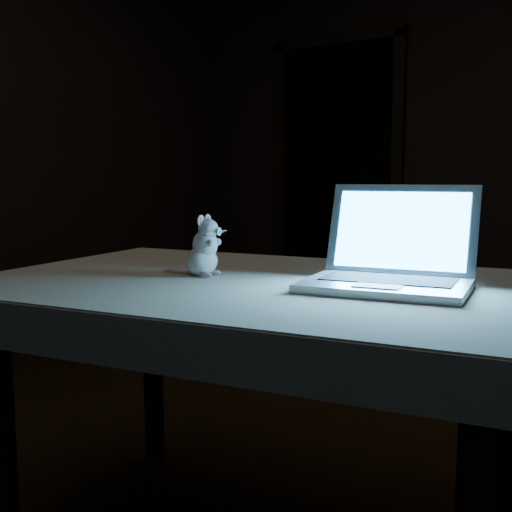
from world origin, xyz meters
The scene contains 7 objects.
floor centered at (0.00, 0.00, 0.00)m, with size 5.00×5.00×0.00m, color black.
back_wall centered at (0.00, 2.50, 1.30)m, with size 4.50×0.04×2.60m, color black.
doorway centered at (-1.10, 2.50, 1.06)m, with size 1.06×0.36×2.13m, color black, non-canonical shape.
table centered at (0.17, -0.34, 0.40)m, with size 1.48×0.95×0.79m, color black, non-canonical shape.
tablecloth centered at (0.18, -0.36, 0.75)m, with size 1.60×1.07×0.12m, color beige, non-canonical shape.
laptop centered at (0.52, -0.29, 0.94)m, with size 0.42×0.36×0.28m, color silver, non-canonical shape.
plush_mouse centered at (-0.02, -0.37, 0.89)m, with size 0.13×0.13×0.18m, color white, non-canonical shape.
Camera 1 is at (1.18, -1.81, 1.10)m, focal length 45.00 mm.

